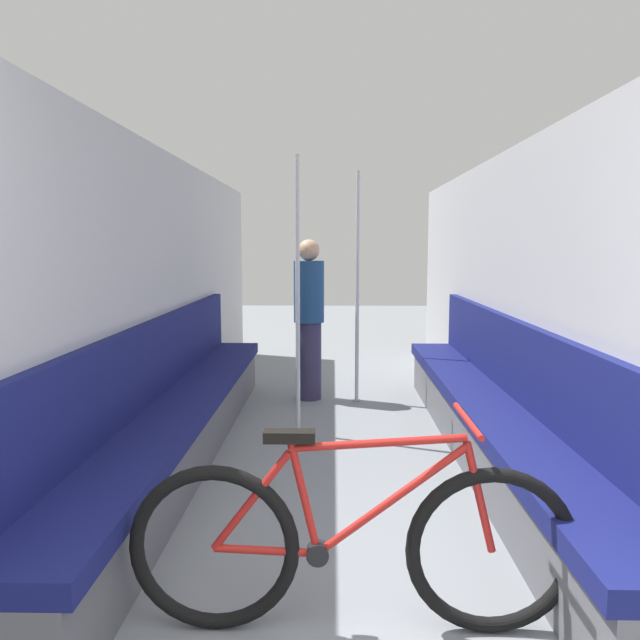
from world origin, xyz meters
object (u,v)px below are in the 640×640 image
(bench_seat_row_left, at_px, (179,418))
(passenger_standing, at_px, (309,318))
(bench_seat_row_right, at_px, (493,420))
(grab_pole_far, at_px, (357,291))
(grab_pole_near, at_px, (298,301))
(bicycle, at_px, (352,545))

(bench_seat_row_left, bearing_deg, passenger_standing, 65.68)
(bench_seat_row_left, relative_size, bench_seat_row_right, 1.00)
(bench_seat_row_right, distance_m, grab_pole_far, 2.14)
(bench_seat_row_right, relative_size, grab_pole_near, 2.17)
(bench_seat_row_right, xyz_separation_m, bicycle, (-1.04, -1.92, 0.03))
(bench_seat_row_right, bearing_deg, bicycle, -118.42)
(bench_seat_row_right, distance_m, grab_pole_near, 1.74)
(bench_seat_row_left, height_order, passenger_standing, passenger_standing)
(grab_pole_near, bearing_deg, bicycle, -82.15)
(bicycle, height_order, grab_pole_near, grab_pole_near)
(bench_seat_row_right, xyz_separation_m, passenger_standing, (-1.36, 1.88, 0.50))
(bicycle, distance_m, grab_pole_far, 3.79)
(bench_seat_row_right, bearing_deg, grab_pole_near, 153.62)
(bench_seat_row_right, bearing_deg, passenger_standing, 125.91)
(bench_seat_row_left, bearing_deg, bicycle, -58.81)
(bicycle, height_order, passenger_standing, passenger_standing)
(bench_seat_row_right, xyz_separation_m, grab_pole_far, (-0.88, 1.79, 0.77))
(grab_pole_far, bearing_deg, bicycle, -92.44)
(bicycle, xyz_separation_m, grab_pole_near, (-0.36, 2.62, 0.73))
(bicycle, relative_size, passenger_standing, 1.12)
(bench_seat_row_left, distance_m, bicycle, 2.25)
(bicycle, bearing_deg, grab_pole_far, 69.66)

